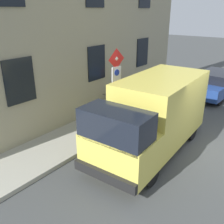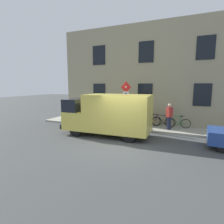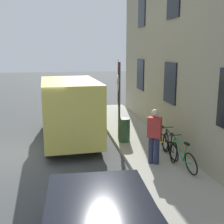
{
  "view_description": "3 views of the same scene",
  "coord_description": "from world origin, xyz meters",
  "px_view_note": "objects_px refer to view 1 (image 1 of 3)",
  "views": [
    {
      "loc": [
        -2.27,
        8.34,
        4.59
      ],
      "look_at": [
        3.09,
        1.43,
        1.03
      ],
      "focal_mm": 40.36,
      "sensor_mm": 36.0,
      "label": 1
    },
    {
      "loc": [
        -8.39,
        -3.18,
        3.06
      ],
      "look_at": [
        2.51,
        1.58,
        1.28
      ],
      "focal_mm": 29.11,
      "sensor_mm": 36.0,
      "label": 2
    },
    {
      "loc": [
        1.0,
        -9.98,
        3.57
      ],
      "look_at": [
        3.17,
        1.4,
        1.1
      ],
      "focal_mm": 46.33,
      "sensor_mm": 36.0,
      "label": 3
    }
  ],
  "objects_px": {
    "bicycle_black": "(125,98)",
    "delivery_van": "(153,114)",
    "parked_hatchback": "(215,83)",
    "bicycle_orange": "(113,103)",
    "sign_post_stacked": "(116,81)",
    "litter_bin": "(120,113)",
    "pedestrian": "(142,87)",
    "bicycle_green": "(135,93)"
  },
  "relations": [
    {
      "from": "sign_post_stacked",
      "to": "bicycle_black",
      "type": "relative_size",
      "value": 1.78
    },
    {
      "from": "bicycle_black",
      "to": "bicycle_green",
      "type": "bearing_deg",
      "value": -172.71
    },
    {
      "from": "bicycle_green",
      "to": "bicycle_orange",
      "type": "distance_m",
      "value": 1.92
    },
    {
      "from": "sign_post_stacked",
      "to": "bicycle_orange",
      "type": "relative_size",
      "value": 1.78
    },
    {
      "from": "parked_hatchback",
      "to": "bicycle_green",
      "type": "height_order",
      "value": "parked_hatchback"
    },
    {
      "from": "bicycle_orange",
      "to": "bicycle_black",
      "type": "bearing_deg",
      "value": 179.98
    },
    {
      "from": "bicycle_green",
      "to": "pedestrian",
      "type": "xyz_separation_m",
      "value": [
        -0.7,
        0.48,
        0.56
      ]
    },
    {
      "from": "litter_bin",
      "to": "delivery_van",
      "type": "bearing_deg",
      "value": 155.91
    },
    {
      "from": "pedestrian",
      "to": "litter_bin",
      "type": "bearing_deg",
      "value": 41.02
    },
    {
      "from": "bicycle_green",
      "to": "litter_bin",
      "type": "relative_size",
      "value": 1.91
    },
    {
      "from": "parked_hatchback",
      "to": "bicycle_orange",
      "type": "bearing_deg",
      "value": -25.26
    },
    {
      "from": "delivery_van",
      "to": "bicycle_green",
      "type": "xyz_separation_m",
      "value": [
        3.13,
        -3.76,
        -0.82
      ]
    },
    {
      "from": "sign_post_stacked",
      "to": "pedestrian",
      "type": "relative_size",
      "value": 1.77
    },
    {
      "from": "sign_post_stacked",
      "to": "bicycle_green",
      "type": "xyz_separation_m",
      "value": [
        1.23,
        -3.31,
        -1.58
      ]
    },
    {
      "from": "sign_post_stacked",
      "to": "parked_hatchback",
      "type": "bearing_deg",
      "value": -104.1
    },
    {
      "from": "bicycle_green",
      "to": "pedestrian",
      "type": "distance_m",
      "value": 1.01
    },
    {
      "from": "parked_hatchback",
      "to": "sign_post_stacked",
      "type": "bearing_deg",
      "value": -11.29
    },
    {
      "from": "bicycle_orange",
      "to": "pedestrian",
      "type": "relative_size",
      "value": 0.99
    },
    {
      "from": "delivery_van",
      "to": "pedestrian",
      "type": "bearing_deg",
      "value": -145.86
    },
    {
      "from": "sign_post_stacked",
      "to": "pedestrian",
      "type": "distance_m",
      "value": 3.06
    },
    {
      "from": "bicycle_black",
      "to": "sign_post_stacked",
      "type": "bearing_deg",
      "value": 35.0
    },
    {
      "from": "pedestrian",
      "to": "bicycle_green",
      "type": "bearing_deg",
      "value": -92.76
    },
    {
      "from": "parked_hatchback",
      "to": "bicycle_black",
      "type": "relative_size",
      "value": 2.39
    },
    {
      "from": "delivery_van",
      "to": "bicycle_green",
      "type": "bearing_deg",
      "value": -142.64
    },
    {
      "from": "bicycle_black",
      "to": "pedestrian",
      "type": "xyz_separation_m",
      "value": [
        -0.7,
        -0.48,
        0.56
      ]
    },
    {
      "from": "delivery_van",
      "to": "bicycle_orange",
      "type": "relative_size",
      "value": 3.16
    },
    {
      "from": "delivery_van",
      "to": "pedestrian",
      "type": "xyz_separation_m",
      "value": [
        2.43,
        -3.28,
        -0.26
      ]
    },
    {
      "from": "delivery_van",
      "to": "parked_hatchback",
      "type": "distance_m",
      "value": 7.46
    },
    {
      "from": "sign_post_stacked",
      "to": "delivery_van",
      "type": "relative_size",
      "value": 0.56
    },
    {
      "from": "bicycle_black",
      "to": "litter_bin",
      "type": "xyz_separation_m",
      "value": [
        -1.08,
        1.88,
        0.08
      ]
    },
    {
      "from": "bicycle_orange",
      "to": "parked_hatchback",
      "type": "bearing_deg",
      "value": 151.86
    },
    {
      "from": "bicycle_black",
      "to": "delivery_van",
      "type": "bearing_deg",
      "value": 55.6
    },
    {
      "from": "bicycle_orange",
      "to": "litter_bin",
      "type": "height_order",
      "value": "litter_bin"
    },
    {
      "from": "parked_hatchback",
      "to": "bicycle_green",
      "type": "distance_m",
      "value": 4.75
    },
    {
      "from": "delivery_van",
      "to": "bicycle_green",
      "type": "height_order",
      "value": "delivery_van"
    },
    {
      "from": "sign_post_stacked",
      "to": "litter_bin",
      "type": "relative_size",
      "value": 3.38
    },
    {
      "from": "parked_hatchback",
      "to": "litter_bin",
      "type": "relative_size",
      "value": 4.53
    },
    {
      "from": "parked_hatchback",
      "to": "bicycle_orange",
      "type": "relative_size",
      "value": 2.39
    },
    {
      "from": "sign_post_stacked",
      "to": "litter_bin",
      "type": "bearing_deg",
      "value": -72.68
    },
    {
      "from": "pedestrian",
      "to": "parked_hatchback",
      "type": "bearing_deg",
      "value": -177.09
    },
    {
      "from": "sign_post_stacked",
      "to": "bicycle_black",
      "type": "bearing_deg",
      "value": -62.38
    },
    {
      "from": "litter_bin",
      "to": "sign_post_stacked",
      "type": "bearing_deg",
      "value": 107.32
    }
  ]
}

